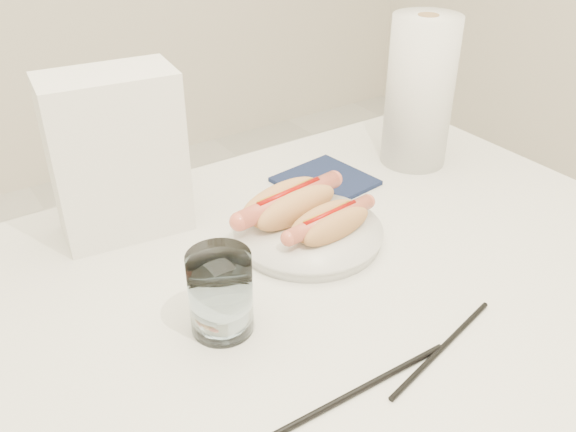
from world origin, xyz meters
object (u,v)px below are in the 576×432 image
hotdog_right (330,223)px  plate (308,235)px  table (292,323)px  hotdog_left (289,204)px  paper_towel_roll (420,92)px  napkin_box (117,156)px  water_glass (221,293)px

hotdog_right → plate: bearing=118.8°
table → hotdog_left: bearing=57.4°
paper_towel_roll → plate: bearing=-160.6°
plate → hotdog_right: bearing=-54.9°
hotdog_right → table: bearing=-157.4°
hotdog_right → napkin_box: 0.33m
hotdog_left → napkin_box: bearing=138.3°
water_glass → paper_towel_roll: 0.57m
hotdog_right → water_glass: (-0.22, -0.07, 0.02)m
napkin_box → paper_towel_roll: (0.54, -0.07, 0.01)m
plate → paper_towel_roll: paper_towel_roll is taller
hotdog_right → paper_towel_roll: paper_towel_roll is taller
hotdog_right → napkin_box: bearing=131.3°
table → hotdog_left: size_ratio=6.11×
plate → water_glass: (-0.20, -0.10, 0.05)m
hotdog_right → paper_towel_roll: bearing=18.6°
napkin_box → water_glass: bearing=-80.7°
hotdog_left → table: bearing=-130.7°
paper_towel_roll → table: bearing=-154.0°
table → hotdog_right: (0.11, 0.06, 0.10)m
water_glass → paper_towel_roll: bearing=22.3°
paper_towel_roll → water_glass: bearing=-157.7°
plate → table: bearing=-135.6°
hotdog_left → paper_towel_roll: 0.35m
hotdog_left → paper_towel_roll: bearing=3.6°
napkin_box → paper_towel_roll: size_ratio=0.93×
plate → napkin_box: size_ratio=0.87×
hotdog_right → napkin_box: (-0.23, 0.21, 0.09)m
table → napkin_box: bearing=114.7°
water_glass → napkin_box: (-0.01, 0.29, 0.07)m
table → plate: size_ratio=5.52×
water_glass → napkin_box: 0.30m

